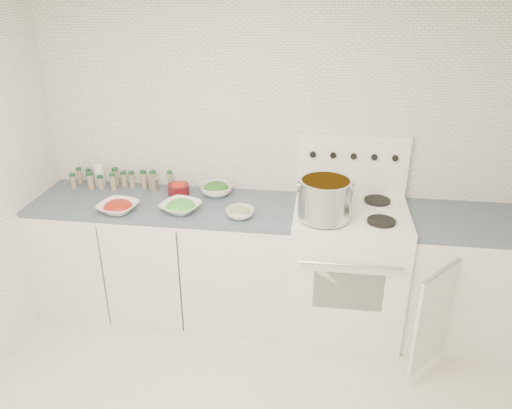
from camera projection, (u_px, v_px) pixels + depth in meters
name	position (u px, v px, depth m)	size (l,w,h in m)	color
room_walls	(257.00, 188.00, 2.07)	(3.54, 3.04, 2.52)	white
counter_left	(168.00, 257.00, 3.70)	(1.85, 0.62, 0.90)	white
stove	(347.00, 265.00, 3.52)	(0.76, 0.70, 1.36)	white
counter_right	(467.00, 279.00, 3.44)	(0.89, 0.93, 0.90)	white
stock_pot	(325.00, 197.00, 3.14)	(0.35, 0.33, 0.25)	silver
bowl_tomato	(118.00, 207.00, 3.36)	(0.31, 0.31, 0.09)	white
bowl_snowpea	(181.00, 207.00, 3.36)	(0.33, 0.33, 0.09)	white
bowl_broccoli	(216.00, 189.00, 3.62)	(0.29, 0.29, 0.10)	white
bowl_zucchini	(240.00, 212.00, 3.28)	(0.22, 0.22, 0.08)	white
bowl_pepper	(178.00, 188.00, 3.62)	(0.15, 0.15, 0.10)	#550E13
salt_canister	(99.00, 175.00, 3.77)	(0.08, 0.08, 0.16)	white
tin_can	(154.00, 184.00, 3.68)	(0.08, 0.08, 0.10)	#A59A8B
spice_cluster	(116.00, 179.00, 3.74)	(0.76, 0.16, 0.14)	gray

